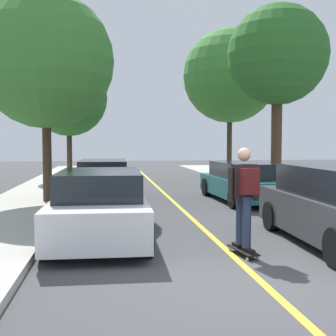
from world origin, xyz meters
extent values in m
plane|color=#424244|center=(0.00, 0.00, 0.00)|extent=(80.00, 80.00, 0.00)
cube|color=gold|center=(0.00, 4.00, 0.00)|extent=(0.12, 39.20, 0.01)
cube|color=white|center=(-2.28, 2.88, 0.53)|extent=(1.87, 4.30, 0.69)
cube|color=black|center=(-2.28, 2.93, 1.13)|extent=(1.63, 2.66, 0.51)
cylinder|color=black|center=(-1.47, 1.43, 0.32)|extent=(0.23, 0.64, 0.64)
cylinder|color=black|center=(-3.15, 1.46, 0.32)|extent=(0.23, 0.64, 0.64)
cylinder|color=black|center=(-1.42, 4.30, 0.32)|extent=(0.23, 0.64, 0.64)
cylinder|color=black|center=(-3.10, 4.33, 0.32)|extent=(0.23, 0.64, 0.64)
cube|color=maroon|center=(-2.28, 9.04, 0.50)|extent=(1.80, 4.43, 0.64)
cube|color=black|center=(-2.28, 9.09, 1.08)|extent=(1.57, 2.81, 0.53)
cylinder|color=black|center=(-1.50, 7.53, 0.32)|extent=(0.23, 0.64, 0.64)
cylinder|color=black|center=(-3.11, 7.56, 0.32)|extent=(0.23, 0.64, 0.64)
cylinder|color=black|center=(-1.45, 10.53, 0.32)|extent=(0.23, 0.64, 0.64)
cylinder|color=black|center=(-3.06, 10.55, 0.32)|extent=(0.23, 0.64, 0.64)
cylinder|color=black|center=(1.46, 3.30, 0.32)|extent=(0.24, 0.65, 0.64)
cube|color=#196066|center=(2.28, 8.14, 0.48)|extent=(1.88, 4.65, 0.61)
cube|color=black|center=(2.29, 8.04, 1.04)|extent=(1.62, 3.01, 0.50)
cylinder|color=black|center=(1.43, 9.71, 0.32)|extent=(0.24, 0.65, 0.64)
cylinder|color=black|center=(3.02, 9.77, 0.32)|extent=(0.24, 0.65, 0.64)
cylinder|color=black|center=(1.54, 6.52, 0.32)|extent=(0.24, 0.65, 0.64)
cylinder|color=black|center=(3.14, 6.58, 0.32)|extent=(0.24, 0.65, 0.64)
cylinder|color=#3D2D1E|center=(-3.97, 7.95, 1.65)|extent=(0.27, 0.27, 3.02)
sphere|color=#3D7F33|center=(-3.97, 7.95, 4.43)|extent=(4.14, 4.14, 4.14)
cylinder|color=#3D2D1E|center=(-3.97, 15.92, 1.69)|extent=(0.25, 0.25, 3.09)
sphere|color=#2D6B28|center=(-3.97, 15.92, 4.08)|extent=(3.68, 3.68, 3.68)
cylinder|color=#4C3823|center=(3.97, 9.49, 2.21)|extent=(0.39, 0.39, 4.14)
sphere|color=#2D6B28|center=(3.97, 9.49, 5.10)|extent=(3.61, 3.61, 3.61)
cylinder|color=#3D2D1E|center=(3.97, 15.81, 1.99)|extent=(0.26, 0.26, 3.70)
sphere|color=#3D7F33|center=(3.97, 15.81, 5.27)|extent=(4.70, 4.70, 4.70)
cube|color=black|center=(0.19, 1.29, 0.09)|extent=(0.36, 0.86, 0.02)
cylinder|color=beige|center=(0.04, 1.61, 0.03)|extent=(0.03, 0.06, 0.06)
cylinder|color=beige|center=(0.22, 1.64, 0.03)|extent=(0.03, 0.06, 0.06)
cylinder|color=beige|center=(0.15, 0.94, 0.03)|extent=(0.03, 0.06, 0.06)
cylinder|color=beige|center=(0.34, 0.97, 0.03)|extent=(0.03, 0.06, 0.06)
cube|color=#99999E|center=(0.13, 1.62, 0.07)|extent=(0.11, 0.06, 0.02)
cube|color=#99999E|center=(0.24, 0.95, 0.07)|extent=(0.11, 0.06, 0.02)
cube|color=black|center=(0.15, 1.51, 0.13)|extent=(0.14, 0.27, 0.06)
cube|color=black|center=(0.22, 1.07, 0.13)|extent=(0.14, 0.27, 0.06)
cylinder|color=#283351|center=(0.17, 1.41, 0.60)|extent=(0.17, 0.17, 0.88)
cylinder|color=#283351|center=(0.21, 1.17, 0.60)|extent=(0.17, 0.17, 0.88)
cube|color=black|center=(0.19, 1.29, 1.28)|extent=(0.43, 0.28, 0.60)
sphere|color=tan|center=(0.19, 1.29, 1.74)|extent=(0.23, 0.23, 0.23)
cylinder|color=black|center=(-0.05, 1.25, 1.24)|extent=(0.10, 0.10, 0.58)
cylinder|color=black|center=(0.43, 1.33, 1.24)|extent=(0.10, 0.10, 0.58)
cube|color=#4C1414|center=(0.22, 1.09, 1.30)|extent=(0.33, 0.23, 0.44)
camera|label=1|loc=(-2.11, -6.03, 1.96)|focal=47.44mm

